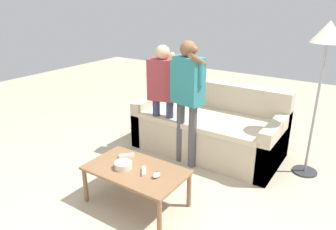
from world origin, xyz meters
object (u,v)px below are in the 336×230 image
object	(u,v)px
couch	(209,129)
coffee_table	(136,173)
snack_bowl	(123,165)
game_remote_nunchuk	(156,175)
player_left	(163,88)
game_remote_wand_near	(144,171)
floor_lamp	(327,44)
player_center	(187,90)
game_remote_wand_far	(126,156)

from	to	relation	value
couch	coffee_table	xyz separation A→B (m)	(-0.05, -1.47, 0.04)
snack_bowl	game_remote_nunchuk	world-z (taller)	snack_bowl
game_remote_nunchuk	player_left	bearing A→B (deg)	121.80
couch	game_remote_wand_near	xyz separation A→B (m)	(0.06, -1.48, 0.10)
floor_lamp	player_center	bearing A→B (deg)	-155.27
snack_bowl	game_remote_wand_far	xyz separation A→B (m)	(-0.12, 0.19, -0.01)
player_left	game_remote_wand_near	size ratio (longest dim) A/B	10.27
floor_lamp	player_left	distance (m)	1.85
snack_bowl	player_left	size ratio (longest dim) A/B	0.12
game_remote_wand_far	couch	bearing A→B (deg)	77.80
game_remote_nunchuk	floor_lamp	bearing A→B (deg)	57.30
game_remote_nunchuk	couch	bearing A→B (deg)	97.73
coffee_table	player_left	size ratio (longest dim) A/B	0.69
couch	snack_bowl	size ratio (longest dim) A/B	11.01
snack_bowl	player_left	bearing A→B (deg)	104.90
game_remote_nunchuk	floor_lamp	size ratio (longest dim) A/B	0.05
game_remote_nunchuk	player_center	size ratio (longest dim) A/B	0.06
game_remote_nunchuk	player_center	bearing A→B (deg)	105.16
couch	player_center	size ratio (longest dim) A/B	1.24
coffee_table	snack_bowl	distance (m)	0.14
player_center	game_remote_wand_far	size ratio (longest dim) A/B	10.73
game_remote_wand_near	couch	bearing A→B (deg)	92.16
floor_lamp	player_left	xyz separation A→B (m)	(-1.68, -0.52, -0.60)
couch	game_remote_wand_far	bearing A→B (deg)	-102.20
snack_bowl	game_remote_wand_far	world-z (taller)	snack_bowl
floor_lamp	game_remote_wand_far	xyz separation A→B (m)	(-1.50, -1.44, -1.09)
couch	player_center	bearing A→B (deg)	-97.97
player_center	game_remote_wand_far	world-z (taller)	player_center
snack_bowl	player_left	xyz separation A→B (m)	(-0.29, 1.10, 0.47)
game_remote_nunchuk	snack_bowl	bearing A→B (deg)	-174.09
floor_lamp	game_remote_nunchuk	bearing A→B (deg)	-122.70
couch	player_left	world-z (taller)	player_left
player_center	game_remote_wand_near	size ratio (longest dim) A/B	10.90
game_remote_wand_near	game_remote_nunchuk	bearing A→B (deg)	0.01
game_remote_nunchuk	player_left	world-z (taller)	player_left
floor_lamp	game_remote_wand_far	distance (m)	2.35
player_left	game_remote_nunchuk	bearing A→B (deg)	-58.20
coffee_table	player_center	bearing A→B (deg)	90.84
snack_bowl	game_remote_wand_near	world-z (taller)	snack_bowl
snack_bowl	game_remote_wand_far	size ratio (longest dim) A/B	1.21
game_remote_wand_near	coffee_table	bearing A→B (deg)	173.38
floor_lamp	game_remote_wand_near	xyz separation A→B (m)	(-1.16, -1.58, -1.09)
game_remote_nunchuk	game_remote_wand_far	xyz separation A→B (m)	(-0.49, 0.15, -0.01)
couch	game_remote_nunchuk	size ratio (longest dim) A/B	21.27
coffee_table	floor_lamp	bearing A→B (deg)	51.02
game_remote_nunchuk	game_remote_wand_far	size ratio (longest dim) A/B	0.63
player_left	game_remote_wand_far	size ratio (longest dim) A/B	10.10
game_remote_nunchuk	game_remote_wand_near	xyz separation A→B (m)	(-0.14, -0.00, -0.01)
couch	coffee_table	bearing A→B (deg)	-92.10
couch	game_remote_wand_near	size ratio (longest dim) A/B	13.56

